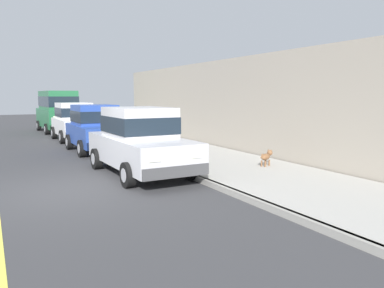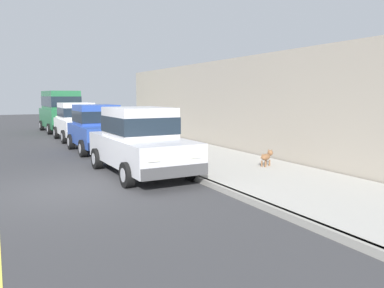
% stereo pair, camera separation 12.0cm
% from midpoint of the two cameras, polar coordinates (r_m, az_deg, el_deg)
% --- Properties ---
extents(ground_plane, '(80.00, 80.00, 0.00)m').
position_cam_midpoint_polar(ground_plane, '(9.71, -17.31, -6.59)').
color(ground_plane, '#38383A').
extents(curb, '(0.16, 64.00, 0.14)m').
position_cam_midpoint_polar(curb, '(10.69, -0.15, -4.61)').
color(curb, gray).
rests_on(curb, ground).
extents(sidewalk, '(3.60, 64.00, 0.14)m').
position_cam_midpoint_polar(sidewalk, '(11.61, 7.80, -3.73)').
color(sidewalk, '#A8A59E').
rests_on(sidewalk, ground).
extents(car_silver_sedan, '(2.12, 4.64, 1.92)m').
position_cam_midpoint_polar(car_silver_sedan, '(11.16, -7.41, 0.58)').
color(car_silver_sedan, '#BCBCC1').
rests_on(car_silver_sedan, ground).
extents(car_blue_hatchback, '(1.99, 3.82, 1.88)m').
position_cam_midpoint_polar(car_blue_hatchback, '(16.03, -13.65, 2.43)').
color(car_blue_hatchback, '#28479E').
rests_on(car_blue_hatchback, ground).
extents(car_white_hatchback, '(2.00, 3.83, 1.88)m').
position_cam_midpoint_polar(car_white_hatchback, '(20.37, -16.52, 3.32)').
color(car_white_hatchback, white).
rests_on(car_white_hatchback, ground).
extents(car_green_van, '(2.25, 4.96, 2.52)m').
position_cam_midpoint_polar(car_green_van, '(25.30, -18.74, 4.89)').
color(car_green_van, '#23663D').
rests_on(car_green_van, ground).
extents(dog_brown, '(0.70, 0.40, 0.49)m').
position_cam_midpoint_polar(dog_brown, '(11.85, 11.30, -1.82)').
color(dog_brown, brown).
rests_on(dog_brown, sidewalk).
extents(fire_hydrant, '(0.34, 0.24, 0.72)m').
position_cam_midpoint_polar(fire_hydrant, '(12.50, -2.28, -0.99)').
color(fire_hydrant, red).
rests_on(fire_hydrant, sidewalk).
extents(building_facade, '(0.50, 20.00, 3.69)m').
position_cam_midpoint_polar(building_facade, '(16.59, 4.26, 5.78)').
color(building_facade, '#9E9384').
rests_on(building_facade, ground).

